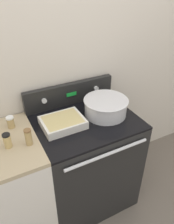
{
  "coord_description": "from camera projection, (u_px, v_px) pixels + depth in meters",
  "views": [
    {
      "loc": [
        -0.64,
        -0.93,
        1.91
      ],
      "look_at": [
        0.02,
        0.33,
        0.99
      ],
      "focal_mm": 35.0,
      "sensor_mm": 36.0,
      "label": 1
    }
  ],
  "objects": [
    {
      "name": "spice_jar_brown_cap",
      "position": [
        28.0,
        137.0,
        1.43
      ],
      "size": [
        0.05,
        0.05,
        0.12
      ],
      "color": "tan",
      "rests_on": "side_counter"
    },
    {
      "name": "side_counter",
      "position": [
        12.0,
        190.0,
        1.71
      ],
      "size": [
        0.5,
        0.64,
        0.94
      ],
      "color": "silver",
      "rests_on": "ground_plane"
    },
    {
      "name": "kitchen_wall",
      "position": [
        66.0,
        66.0,
        1.8
      ],
      "size": [
        8.0,
        0.05,
        2.5
      ],
      "color": "beige",
      "rests_on": "ground_plane"
    },
    {
      "name": "ladle",
      "position": [
        118.0,
        98.0,
        1.94
      ],
      "size": [
        0.07,
        0.31,
        0.07
      ],
      "color": "#333338",
      "rests_on": "stove_range"
    },
    {
      "name": "stove_range",
      "position": [
        86.0,
        162.0,
        1.97
      ],
      "size": [
        0.8,
        0.67,
        0.93
      ],
      "color": "black",
      "rests_on": "ground_plane"
    },
    {
      "name": "control_panel",
      "position": [
        70.0,
        94.0,
        1.88
      ],
      "size": [
        0.8,
        0.07,
        0.19
      ],
      "color": "black",
      "rests_on": "stove_range"
    },
    {
      "name": "ground_plane",
      "position": [
        102.0,
        221.0,
        1.98
      ],
      "size": [
        12.0,
        12.0,
        0.0
      ],
      "primitive_type": "plane",
      "color": "#6B6056"
    },
    {
      "name": "spice_jar_white_cap",
      "position": [
        11.0,
        122.0,
        1.59
      ],
      "size": [
        0.05,
        0.05,
        0.09
      ],
      "color": "tan",
      "rests_on": "side_counter"
    },
    {
      "name": "mixing_bowl",
      "position": [
        106.0,
        106.0,
        1.75
      ],
      "size": [
        0.36,
        0.36,
        0.14
      ],
      "color": "silver",
      "rests_on": "stove_range"
    },
    {
      "name": "casserole_dish",
      "position": [
        63.0,
        122.0,
        1.63
      ],
      "size": [
        0.31,
        0.25,
        0.06
      ],
      "color": "silver",
      "rests_on": "stove_range"
    },
    {
      "name": "spice_jar_black_cap",
      "position": [
        7.0,
        141.0,
        1.41
      ],
      "size": [
        0.05,
        0.05,
        0.1
      ],
      "color": "tan",
      "rests_on": "side_counter"
    }
  ]
}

